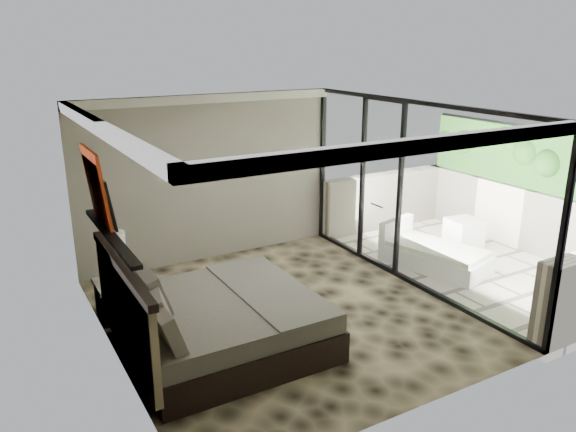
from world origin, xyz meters
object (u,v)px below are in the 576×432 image
ottoman (464,234)px  nightstand (119,297)px  bed (214,321)px  table_lamp (112,251)px  lounger (432,255)px

ottoman → nightstand: bearing=176.1°
bed → ottoman: (5.29, 1.03, -0.10)m
nightstand → ottoman: 6.11m
bed → table_lamp: bearing=119.3°
nightstand → ottoman: (6.09, -0.41, -0.02)m
nightstand → table_lamp: (-0.03, 0.03, 0.67)m
nightstand → lounger: size_ratio=0.30×
lounger → table_lamp: bearing=155.6°
bed → table_lamp: (-0.83, 1.47, 0.58)m
table_lamp → ottoman: (6.12, -0.44, -0.68)m
nightstand → bed: bearing=-63.3°
bed → nightstand: bed is taller
bed → table_lamp: bed is taller
nightstand → lounger: (4.97, -0.79, -0.08)m
table_lamp → ottoman: bearing=-4.2°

